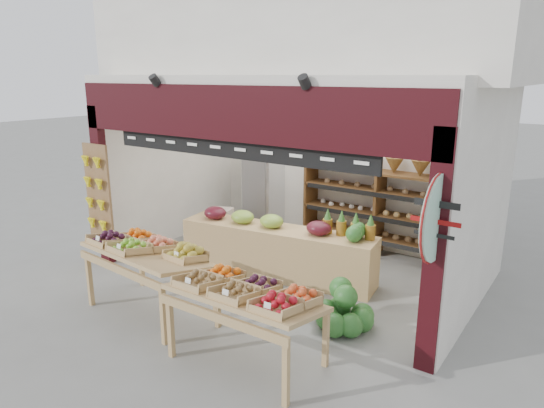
{
  "coord_description": "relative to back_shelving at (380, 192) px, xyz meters",
  "views": [
    {
      "loc": [
        4.05,
        -5.84,
        3.13
      ],
      "look_at": [
        0.1,
        -0.2,
        1.28
      ],
      "focal_mm": 32.0,
      "sensor_mm": 36.0,
      "label": 1
    }
  ],
  "objects": [
    {
      "name": "ground",
      "position": [
        -0.89,
        -1.97,
        -1.14
      ],
      "size": [
        60.0,
        60.0,
        0.0
      ],
      "primitive_type": "plane",
      "color": "slate",
      "rests_on": "ground"
    },
    {
      "name": "shop_structure",
      "position": [
        -0.89,
        -0.35,
        2.78
      ],
      "size": [
        6.36,
        5.12,
        5.4
      ],
      "color": "white",
      "rests_on": "ground"
    },
    {
      "name": "display_table_left",
      "position": [
        -1.74,
        -3.78,
        -0.29
      ],
      "size": [
        1.8,
        1.09,
        1.09
      ],
      "color": "tan",
      "rests_on": "ground"
    },
    {
      "name": "back_shelving",
      "position": [
        0.0,
        0.0,
        0.0
      ],
      "size": [
        2.85,
        0.47,
        1.77
      ],
      "color": "brown",
      "rests_on": "ground"
    },
    {
      "name": "gift_sign",
      "position": [
        1.86,
        -3.11,
        0.61
      ],
      "size": [
        0.04,
        0.93,
        0.92
      ],
      "color": "#B5E3CB",
      "rests_on": "ground"
    },
    {
      "name": "cardboard_stack",
      "position": [
        -2.41,
        -1.15,
        -0.88
      ],
      "size": [
        1.08,
        0.89,
        0.71
      ],
      "color": "silver",
      "rests_on": "ground"
    },
    {
      "name": "display_table_right",
      "position": [
        0.17,
        -4.02,
        -0.31
      ],
      "size": [
        1.68,
        0.95,
        1.05
      ],
      "color": "tan",
      "rests_on": "ground"
    },
    {
      "name": "refrigerator",
      "position": [
        -2.45,
        -0.09,
        -0.31
      ],
      "size": [
        0.68,
        0.68,
        1.65
      ],
      "primitive_type": "cube",
      "rotation": [
        0.0,
        0.0,
        0.06
      ],
      "color": "silver",
      "rests_on": "ground"
    },
    {
      "name": "banana_board",
      "position": [
        -3.62,
        -3.14,
        -0.02
      ],
      "size": [
        0.6,
        0.15,
        1.8
      ],
      "color": "brown",
      "rests_on": "ground"
    },
    {
      "name": "mid_counter",
      "position": [
        -0.94,
        -1.84,
        -0.7
      ],
      "size": [
        3.23,
        1.06,
        1.01
      ],
      "color": "tan",
      "rests_on": "ground"
    },
    {
      "name": "watermelon_pile",
      "position": [
        0.71,
        -2.72,
        -0.93
      ],
      "size": [
        0.8,
        0.76,
        0.58
      ],
      "color": "#1B511C",
      "rests_on": "ground"
    }
  ]
}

